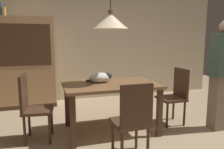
{
  "coord_description": "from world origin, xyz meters",
  "views": [
    {
      "loc": [
        -1.06,
        -2.52,
        1.4
      ],
      "look_at": [
        -0.06,
        0.78,
        0.85
      ],
      "focal_mm": 35.21,
      "sensor_mm": 36.0,
      "label": 1
    }
  ],
  "objects_px": {
    "book_yellow_short": "(4,12)",
    "chair_left_side": "(32,105)",
    "cat_sleeping": "(101,77)",
    "chair_right_side": "(175,93)",
    "pendant_lamp": "(111,21)",
    "person_standing": "(222,76)",
    "book_blue_wide": "(0,10)",
    "dining_table": "(111,90)",
    "hutch_bookcase": "(27,64)",
    "chair_near_front": "(133,118)"
  },
  "relations": [
    {
      "from": "book_blue_wide",
      "to": "dining_table",
      "type": "bearing_deg",
      "value": -45.53
    },
    {
      "from": "chair_near_front",
      "to": "hutch_bookcase",
      "type": "relative_size",
      "value": 0.5
    },
    {
      "from": "dining_table",
      "to": "book_blue_wide",
      "type": "bearing_deg",
      "value": 134.47
    },
    {
      "from": "dining_table",
      "to": "chair_near_front",
      "type": "relative_size",
      "value": 1.51
    },
    {
      "from": "chair_left_side",
      "to": "hutch_bookcase",
      "type": "bearing_deg",
      "value": 95.35
    },
    {
      "from": "chair_right_side",
      "to": "cat_sleeping",
      "type": "bearing_deg",
      "value": 174.86
    },
    {
      "from": "book_yellow_short",
      "to": "person_standing",
      "type": "height_order",
      "value": "book_yellow_short"
    },
    {
      "from": "chair_right_side",
      "to": "chair_left_side",
      "type": "height_order",
      "value": "same"
    },
    {
      "from": "hutch_bookcase",
      "to": "chair_near_front",
      "type": "bearing_deg",
      "value": -63.76
    },
    {
      "from": "pendant_lamp",
      "to": "person_standing",
      "type": "relative_size",
      "value": 0.77
    },
    {
      "from": "chair_right_side",
      "to": "chair_left_side",
      "type": "xyz_separation_m",
      "value": [
        -2.26,
        0.01,
        0.0
      ]
    },
    {
      "from": "chair_left_side",
      "to": "book_blue_wide",
      "type": "distance_m",
      "value": 2.34
    },
    {
      "from": "book_yellow_short",
      "to": "chair_left_side",
      "type": "bearing_deg",
      "value": -73.34
    },
    {
      "from": "pendant_lamp",
      "to": "hutch_bookcase",
      "type": "relative_size",
      "value": 0.7
    },
    {
      "from": "chair_left_side",
      "to": "pendant_lamp",
      "type": "bearing_deg",
      "value": -0.47
    },
    {
      "from": "person_standing",
      "to": "book_yellow_short",
      "type": "bearing_deg",
      "value": 146.87
    },
    {
      "from": "dining_table",
      "to": "chair_right_side",
      "type": "height_order",
      "value": "chair_right_side"
    },
    {
      "from": "dining_table",
      "to": "cat_sleeping",
      "type": "distance_m",
      "value": 0.24
    },
    {
      "from": "pendant_lamp",
      "to": "person_standing",
      "type": "height_order",
      "value": "pendant_lamp"
    },
    {
      "from": "pendant_lamp",
      "to": "book_blue_wide",
      "type": "xyz_separation_m",
      "value": [
        -1.71,
        1.74,
        0.31
      ]
    },
    {
      "from": "chair_near_front",
      "to": "person_standing",
      "type": "relative_size",
      "value": 0.55
    },
    {
      "from": "cat_sleeping",
      "to": "person_standing",
      "type": "distance_m",
      "value": 1.86
    },
    {
      "from": "cat_sleeping",
      "to": "pendant_lamp",
      "type": "xyz_separation_m",
      "value": [
        0.12,
        -0.11,
        0.84
      ]
    },
    {
      "from": "cat_sleeping",
      "to": "book_yellow_short",
      "type": "height_order",
      "value": "book_yellow_short"
    },
    {
      "from": "dining_table",
      "to": "person_standing",
      "type": "bearing_deg",
      "value": -14.06
    },
    {
      "from": "book_blue_wide",
      "to": "person_standing",
      "type": "bearing_deg",
      "value": -32.62
    },
    {
      "from": "cat_sleeping",
      "to": "chair_near_front",
      "type": "bearing_deg",
      "value": -82.82
    },
    {
      "from": "chair_right_side",
      "to": "book_blue_wide",
      "type": "height_order",
      "value": "book_blue_wide"
    },
    {
      "from": "chair_near_front",
      "to": "book_blue_wide",
      "type": "xyz_separation_m",
      "value": [
        -1.71,
        2.62,
        1.46
      ]
    },
    {
      "from": "book_yellow_short",
      "to": "person_standing",
      "type": "xyz_separation_m",
      "value": [
        3.31,
        -2.16,
        -1.09
      ]
    },
    {
      "from": "chair_right_side",
      "to": "person_standing",
      "type": "relative_size",
      "value": 0.55
    },
    {
      "from": "pendant_lamp",
      "to": "chair_right_side",
      "type": "bearing_deg",
      "value": 0.02
    },
    {
      "from": "chair_left_side",
      "to": "hutch_bookcase",
      "type": "distance_m",
      "value": 1.78
    },
    {
      "from": "book_blue_wide",
      "to": "cat_sleeping",
      "type": "bearing_deg",
      "value": -45.75
    },
    {
      "from": "chair_near_front",
      "to": "person_standing",
      "type": "bearing_deg",
      "value": 15.53
    },
    {
      "from": "chair_right_side",
      "to": "pendant_lamp",
      "type": "relative_size",
      "value": 0.72
    },
    {
      "from": "dining_table",
      "to": "chair_right_side",
      "type": "bearing_deg",
      "value": 0.02
    },
    {
      "from": "chair_right_side",
      "to": "book_yellow_short",
      "type": "xyz_separation_m",
      "value": [
        -2.78,
        1.74,
        1.43
      ]
    },
    {
      "from": "chair_near_front",
      "to": "book_yellow_short",
      "type": "height_order",
      "value": "book_yellow_short"
    },
    {
      "from": "chair_left_side",
      "to": "person_standing",
      "type": "height_order",
      "value": "person_standing"
    },
    {
      "from": "hutch_bookcase",
      "to": "book_blue_wide",
      "type": "relative_size",
      "value": 7.71
    },
    {
      "from": "cat_sleeping",
      "to": "hutch_bookcase",
      "type": "relative_size",
      "value": 0.21
    },
    {
      "from": "chair_right_side",
      "to": "dining_table",
      "type": "bearing_deg",
      "value": -179.98
    },
    {
      "from": "dining_table",
      "to": "chair_right_side",
      "type": "relative_size",
      "value": 1.51
    },
    {
      "from": "dining_table",
      "to": "pendant_lamp",
      "type": "height_order",
      "value": "pendant_lamp"
    },
    {
      "from": "dining_table",
      "to": "person_standing",
      "type": "distance_m",
      "value": 1.73
    },
    {
      "from": "chair_left_side",
      "to": "book_yellow_short",
      "type": "distance_m",
      "value": 2.31
    },
    {
      "from": "cat_sleeping",
      "to": "pendant_lamp",
      "type": "relative_size",
      "value": 0.3
    },
    {
      "from": "chair_right_side",
      "to": "pendant_lamp",
      "type": "distance_m",
      "value": 1.61
    },
    {
      "from": "chair_near_front",
      "to": "person_standing",
      "type": "height_order",
      "value": "person_standing"
    }
  ]
}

